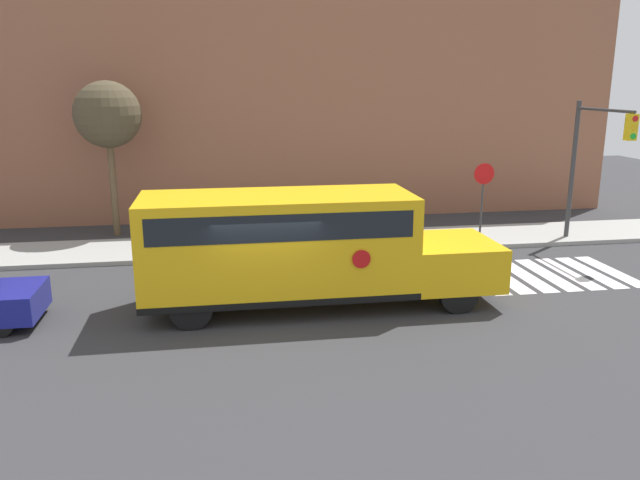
% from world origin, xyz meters
% --- Properties ---
extents(ground_plane, '(60.00, 60.00, 0.00)m').
position_xyz_m(ground_plane, '(0.00, 0.00, 0.00)').
color(ground_plane, '#333335').
extents(sidewalk_strip, '(44.00, 3.00, 0.15)m').
position_xyz_m(sidewalk_strip, '(0.00, 6.50, 0.07)').
color(sidewalk_strip, '#9E9E99').
rests_on(sidewalk_strip, ground).
extents(building_backdrop, '(32.00, 4.00, 10.10)m').
position_xyz_m(building_backdrop, '(0.00, 13.00, 5.05)').
color(building_backdrop, '#935B42').
rests_on(building_backdrop, ground).
extents(crosswalk_stripes, '(4.70, 3.20, 0.01)m').
position_xyz_m(crosswalk_stripes, '(8.57, 2.00, 0.00)').
color(crosswalk_stripes, white).
rests_on(crosswalk_stripes, ground).
extents(school_bus, '(9.00, 2.57, 2.92)m').
position_xyz_m(school_bus, '(0.86, 0.50, 1.65)').
color(school_bus, yellow).
rests_on(school_bus, ground).
extents(stop_sign, '(0.72, 0.10, 2.92)m').
position_xyz_m(stop_sign, '(7.91, 5.44, 1.93)').
color(stop_sign, '#38383A').
rests_on(stop_sign, ground).
extents(traffic_light, '(0.28, 3.17, 4.97)m').
position_xyz_m(traffic_light, '(11.37, 4.70, 3.31)').
color(traffic_light, '#38383A').
rests_on(traffic_light, ground).
extents(tree_far_sidewalk, '(2.40, 2.40, 5.66)m').
position_xyz_m(tree_far_sidewalk, '(-4.88, 9.24, 4.42)').
color(tree_far_sidewalk, brown).
rests_on(tree_far_sidewalk, ground).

